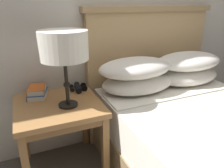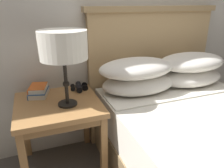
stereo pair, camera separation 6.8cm
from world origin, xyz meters
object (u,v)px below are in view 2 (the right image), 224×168
(bed, at_px, (214,153))
(table_lamp, at_px, (63,46))
(book_stacked_on_top, at_px, (38,88))
(nightstand, at_px, (59,111))
(binoculars_pair, at_px, (79,87))
(book_on_nightstand, at_px, (39,93))

(bed, height_order, table_lamp, bed)
(table_lamp, xyz_separation_m, book_stacked_on_top, (-0.18, 0.24, -0.34))
(nightstand, relative_size, bed, 0.30)
(bed, height_order, binoculars_pair, bed)
(nightstand, relative_size, table_lamp, 1.16)
(table_lamp, xyz_separation_m, book_on_nightstand, (-0.18, 0.23, -0.38))
(bed, relative_size, book_stacked_on_top, 10.16)
(binoculars_pair, bearing_deg, book_on_nightstand, -179.02)
(book_stacked_on_top, bearing_deg, nightstand, -54.97)
(book_on_nightstand, xyz_separation_m, book_stacked_on_top, (-0.00, 0.00, 0.04))
(binoculars_pair, bearing_deg, nightstand, -138.42)
(nightstand, bearing_deg, binoculars_pair, 41.58)
(nightstand, height_order, bed, bed)
(nightstand, height_order, binoculars_pair, binoculars_pair)
(bed, distance_m, book_stacked_on_top, 1.29)
(table_lamp, height_order, binoculars_pair, table_lamp)
(nightstand, distance_m, bed, 1.07)
(book_on_nightstand, distance_m, binoculars_pair, 0.31)
(bed, bearing_deg, binoculars_pair, 131.14)
(book_stacked_on_top, distance_m, binoculars_pair, 0.31)
(nightstand, relative_size, book_on_nightstand, 2.71)
(book_stacked_on_top, xyz_separation_m, binoculars_pair, (0.31, 0.00, -0.03))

